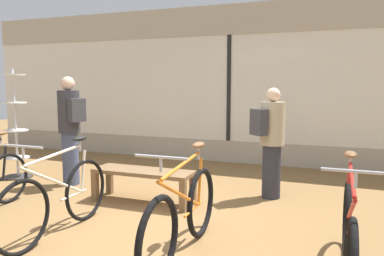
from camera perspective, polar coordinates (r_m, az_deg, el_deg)
ground_plane at (r=4.48m, az=-7.71°, el=-14.54°), size 24.00×24.00×0.00m
shop_back_wall at (r=7.72m, az=5.69°, el=6.84°), size 12.00×0.08×3.20m
bicycle_left at (r=4.33m, az=-19.71°, el=-10.00°), size 0.46×1.72×1.05m
bicycle_right at (r=3.60m, az=-1.37°, el=-13.12°), size 0.46×1.78×1.05m
bicycle_far_right at (r=3.47m, az=22.81°, el=-14.68°), size 0.46×1.73×1.03m
accessory_rack at (r=7.11m, az=-25.23°, el=-0.82°), size 0.48×0.48×1.87m
display_bench at (r=5.20m, az=-7.44°, el=-7.22°), size 1.40×0.44×0.45m
customer_near_rack at (r=5.38m, az=11.95°, el=-1.72°), size 0.54×0.55×1.57m
customer_by_window at (r=6.27m, az=-18.10°, el=0.16°), size 0.55×0.44×1.74m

